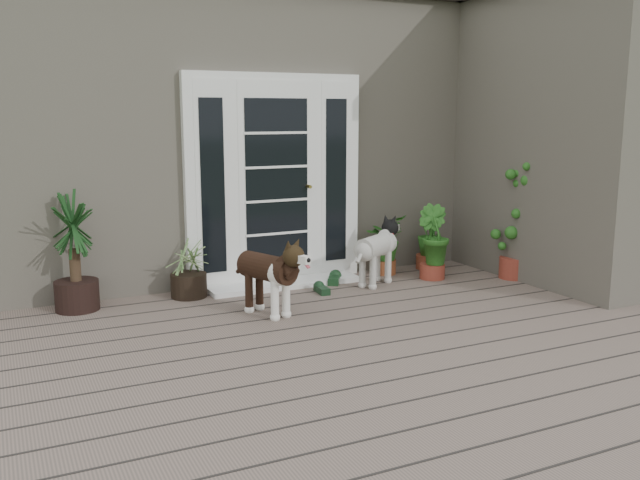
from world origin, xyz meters
name	(u,v)px	position (x,y,z in m)	size (l,w,h in m)	color
deck	(406,347)	(0.00, 0.40, 0.06)	(6.20, 4.60, 0.12)	#6B5B4C
house_main	(230,138)	(0.00, 4.65, 1.55)	(7.40, 4.00, 3.10)	#665E54
roof_main	(226,6)	(0.00, 4.65, 3.20)	(7.60, 4.20, 0.20)	#2D2826
house_wing	(582,144)	(2.90, 1.50, 1.55)	(1.60, 2.40, 3.10)	#665E54
door_unit	(275,180)	(-0.20, 2.60, 1.19)	(1.90, 0.14, 2.15)	white
door_step	(284,283)	(-0.20, 2.40, 0.14)	(1.60, 0.40, 0.05)	white
brindle_dog	(267,281)	(-0.73, 1.51, 0.43)	(0.32, 0.74, 0.62)	#321D12
white_dog	(376,257)	(0.67, 2.02, 0.42)	(0.31, 0.72, 0.60)	white
spider_plant	(188,266)	(-1.19, 2.40, 0.43)	(0.58, 0.58, 0.62)	#9BB972
yucca	(74,252)	(-2.22, 2.40, 0.65)	(0.74, 0.74, 1.07)	black
herb_a	(385,249)	(1.01, 2.40, 0.41)	(0.45, 0.45, 0.57)	#20621C
herb_b	(433,252)	(1.36, 1.99, 0.41)	(0.39, 0.39, 0.58)	#174D16
herb_c	(430,246)	(1.60, 2.40, 0.39)	(0.35, 0.35, 0.54)	#235B1A
sapling	(517,204)	(2.16, 1.63, 0.93)	(0.48, 0.48, 1.62)	#1F5317
clog_left	(322,289)	(0.03, 1.97, 0.16)	(0.13, 0.28, 0.08)	black
clog_right	(334,278)	(0.32, 2.27, 0.17)	(0.15, 0.33, 0.10)	#16371B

